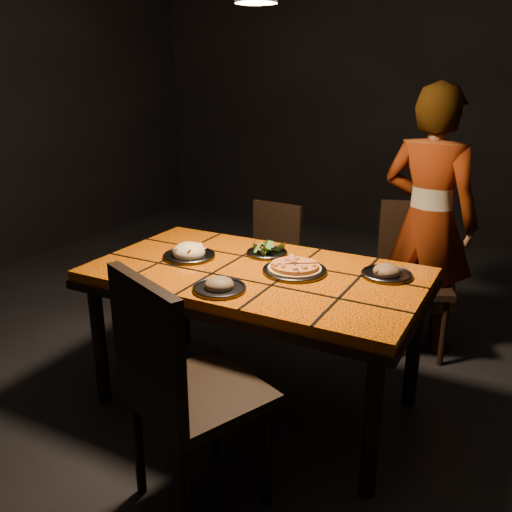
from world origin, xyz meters
The scene contains 11 objects.
room_shell centered at (0.00, 0.00, 1.50)m, with size 6.04×7.04×3.08m.
dining_table centered at (0.00, 0.00, 0.67)m, with size 1.62×0.92×0.75m.
chair_near centered at (0.10, -0.80, 0.58)m, with size 0.60×0.60×1.02m.
chair_far_left centered at (-0.41, 0.97, 0.47)m, with size 0.40×0.40×0.82m.
chair_far_right centered at (0.55, 1.03, 0.53)m, with size 0.54×0.54×0.92m.
diner centered at (0.60, 1.08, 0.81)m, with size 0.59×0.39×1.63m, color brown.
plate_pizza centered at (0.18, 0.05, 0.77)m, with size 0.36×0.36×0.04m.
plate_pasta centered at (-0.39, 0.00, 0.77)m, with size 0.27×0.27×0.09m.
plate_salad centered at (-0.06, 0.23, 0.78)m, with size 0.22×0.22×0.07m.
plate_mushroom_a centered at (-0.02, -0.31, 0.77)m, with size 0.24×0.24×0.08m.
plate_mushroom_b centered at (0.59, 0.21, 0.77)m, with size 0.24×0.24×0.08m.
Camera 1 is at (1.17, -2.19, 1.67)m, focal length 38.00 mm.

